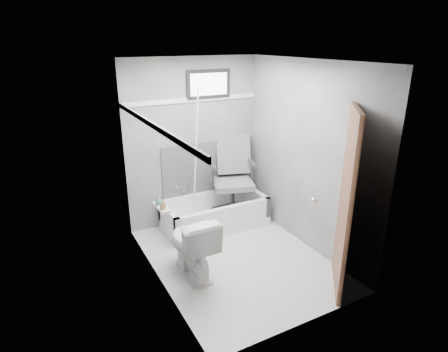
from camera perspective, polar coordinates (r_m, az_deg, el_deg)
floor at (r=4.85m, az=1.99°, el=-12.45°), size 2.60×2.60×0.00m
ceiling at (r=4.09m, az=2.41°, el=17.17°), size 2.60×2.60×0.00m
wall_back at (r=5.44m, az=-4.72°, el=5.04°), size 2.00×0.02×2.40m
wall_front at (r=3.35m, az=13.43°, el=-5.41°), size 2.00×0.02×2.40m
wall_left at (r=3.95m, az=-10.50°, el=-1.18°), size 0.02×2.60×2.40m
wall_right at (r=4.88m, az=12.41°, el=2.85°), size 0.02×2.60×2.40m
bathtub at (r=5.53m, az=-1.37°, el=-5.59°), size 1.50×0.70×0.42m
office_chair at (r=5.48m, az=1.35°, el=-0.29°), size 0.83×0.83×1.15m
toilet at (r=4.40m, az=-4.93°, el=-10.42°), size 0.44×0.78×0.76m
door at (r=4.11m, az=23.45°, el=-4.72°), size 0.78×0.78×2.00m
window at (r=5.37m, az=-2.39°, el=13.82°), size 0.66×0.04×0.40m
backerboard at (r=5.64m, az=-2.24°, el=1.42°), size 1.50×0.02×0.78m
trim_back at (r=5.30m, az=-4.86°, el=11.50°), size 2.00×0.02×0.06m
trim_left at (r=3.77m, az=-10.91°, el=7.66°), size 0.02×2.60×0.06m
pole at (r=5.24m, az=-4.34°, el=2.76°), size 0.02×0.30×1.93m
shelf at (r=4.12m, az=-9.50°, el=-4.71°), size 0.10×0.32×0.02m
soap_bottle_a at (r=4.02m, az=-9.32°, el=-4.31°), size 0.06×0.06×0.10m
soap_bottle_b at (r=4.14m, az=-9.95°, el=-3.67°), size 0.10×0.10×0.10m
faucet at (r=5.54m, az=-6.30°, el=-1.80°), size 0.26×0.10×0.16m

